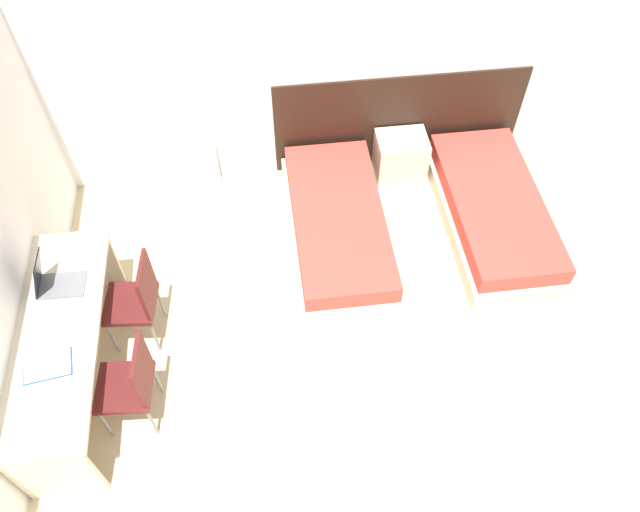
{
  "coord_description": "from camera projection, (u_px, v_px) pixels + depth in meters",
  "views": [
    {
      "loc": [
        -0.4,
        -1.17,
        4.7
      ],
      "look_at": [
        0.0,
        2.02,
        0.55
      ],
      "focal_mm": 35.0,
      "sensor_mm": 36.0,
      "label": 1
    }
  ],
  "objects": [
    {
      "name": "wall_back",
      "position": [
        297.0,
        57.0,
        5.64
      ],
      "size": [
        5.69,
        0.05,
        2.7
      ],
      "color": "white",
      "rests_on": "ground_plane"
    },
    {
      "name": "headboard_panel",
      "position": [
        399.0,
        121.0,
        6.34
      ],
      "size": [
        2.54,
        0.03,
        1.07
      ],
      "color": "black",
      "rests_on": "ground_plane"
    },
    {
      "name": "bed_near_window",
      "position": [
        338.0,
        226.0,
        5.94
      ],
      "size": [
        0.92,
        1.96,
        0.38
      ],
      "color": "beige",
      "rests_on": "ground_plane"
    },
    {
      "name": "desk",
      "position": [
        63.0,
        342.0,
        4.72
      ],
      "size": [
        0.62,
        1.92,
        0.73
      ],
      "color": "beige",
      "rests_on": "ground_plane"
    },
    {
      "name": "laptop",
      "position": [
        54.0,
        281.0,
        4.78
      ],
      "size": [
        0.36,
        0.25,
        0.36
      ],
      "rotation": [
        0.0,
        0.0,
        -0.01
      ],
      "color": "slate",
      "rests_on": "desk"
    },
    {
      "name": "chair_near_laptop",
      "position": [
        137.0,
        298.0,
        5.02
      ],
      "size": [
        0.45,
        0.45,
        0.95
      ],
      "rotation": [
        0.0,
        0.0,
        -0.1
      ],
      "color": "#511919",
      "rests_on": "ground_plane"
    },
    {
      "name": "open_notebook",
      "position": [
        48.0,
        366.0,
        4.41
      ],
      "size": [
        0.36,
        0.27,
        0.02
      ],
      "rotation": [
        0.0,
        0.0,
        0.14
      ],
      "color": "#1E4793",
      "rests_on": "desk"
    },
    {
      "name": "bed_near_door",
      "position": [
        493.0,
        211.0,
        6.06
      ],
      "size": [
        0.92,
        1.96,
        0.38
      ],
      "color": "beige",
      "rests_on": "ground_plane"
    },
    {
      "name": "radiator",
      "position": [
        177.0,
        167.0,
        6.34
      ],
      "size": [
        0.85,
        0.12,
        0.49
      ],
      "color": "silver",
      "rests_on": "ground_plane"
    },
    {
      "name": "nightstand",
      "position": [
        400.0,
        157.0,
        6.43
      ],
      "size": [
        0.51,
        0.39,
        0.5
      ],
      "color": "beige",
      "rests_on": "ground_plane"
    },
    {
      "name": "chair_near_notebook",
      "position": [
        131.0,
        382.0,
        4.56
      ],
      "size": [
        0.44,
        0.44,
        0.95
      ],
      "rotation": [
        0.0,
        0.0,
        -0.08
      ],
      "color": "#511919",
      "rests_on": "ground_plane"
    }
  ]
}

